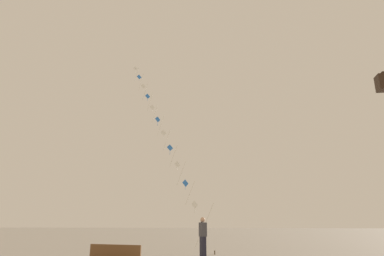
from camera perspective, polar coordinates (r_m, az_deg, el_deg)
ground_plane at (r=20.41m, az=12.04°, el=-19.87°), size 160.00×160.00×0.00m
kite_train at (r=23.54m, az=-5.45°, el=0.28°), size 7.83×9.77×15.27m
kite_flyer at (r=15.45m, az=1.88°, el=-18.16°), size 0.44×0.61×1.71m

